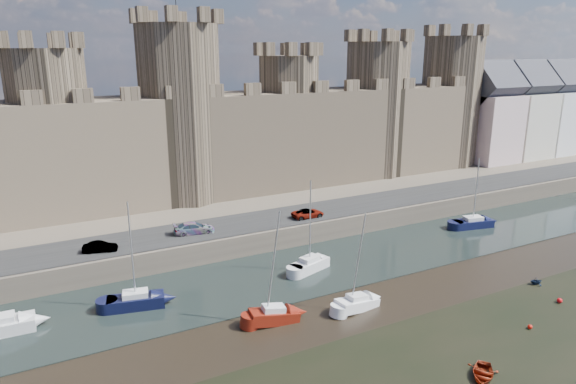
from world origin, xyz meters
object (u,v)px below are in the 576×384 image
at_px(sailboat_4, 274,315).
at_px(sailboat_1, 136,300).
at_px(sailboat_0, 0,326).
at_px(car_2, 194,228).
at_px(car_1, 100,247).
at_px(sailboat_5, 357,302).
at_px(sailboat_2, 310,264).
at_px(car_3, 308,213).
at_px(sailboat_3, 473,222).

bearing_deg(sailboat_4, sailboat_1, 147.69).
bearing_deg(sailboat_0, car_2, 26.61).
distance_m(sailboat_1, sailboat_4, 12.64).
xyz_separation_m(car_1, sailboat_5, (19.00, -18.05, -2.39)).
height_order(car_1, sailboat_2, sailboat_2).
bearing_deg(sailboat_0, sailboat_5, -17.81).
relative_size(car_2, car_3, 1.12).
height_order(car_2, sailboat_3, sailboat_3).
relative_size(sailboat_1, sailboat_3, 1.09).
bearing_deg(sailboat_5, car_1, 129.33).
distance_m(car_1, sailboat_3, 45.49).
xyz_separation_m(car_1, sailboat_2, (19.35, -9.01, -2.27)).
bearing_deg(sailboat_0, sailboat_2, -0.17).
distance_m(sailboat_3, sailboat_4, 34.80).
height_order(sailboat_2, sailboat_5, sailboat_2).
bearing_deg(sailboat_5, sailboat_3, 15.78).
xyz_separation_m(car_2, sailboat_0, (-19.25, -8.93, -2.38)).
xyz_separation_m(car_2, sailboat_2, (9.23, -9.87, -2.37)).
relative_size(car_3, sailboat_3, 0.44).
relative_size(sailboat_1, sailboat_2, 1.02).
bearing_deg(sailboat_4, sailboat_0, 163.94).
height_order(car_1, sailboat_3, sailboat_3).
bearing_deg(sailboat_1, car_2, 60.79).
bearing_deg(sailboat_5, sailboat_4, 162.78).
xyz_separation_m(car_1, sailboat_1, (1.59, -8.73, -2.27)).
height_order(car_1, car_3, car_3).
relative_size(car_3, sailboat_2, 0.42).
height_order(sailboat_0, sailboat_2, sailboat_0).
bearing_deg(sailboat_5, sailboat_1, 144.71).
bearing_deg(sailboat_2, sailboat_4, -153.66).
xyz_separation_m(sailboat_0, sailboat_5, (28.12, -9.98, -0.11)).
bearing_deg(car_3, sailboat_3, -108.14).
distance_m(sailboat_0, sailboat_4, 22.28).
bearing_deg(sailboat_1, sailboat_2, 11.53).
distance_m(car_3, sailboat_5, 18.78).
bearing_deg(car_3, sailboat_4, 142.82).
xyz_separation_m(car_3, sailboat_1, (-22.57, -8.58, -2.27)).
relative_size(sailboat_2, sailboat_3, 1.07).
xyz_separation_m(sailboat_3, sailboat_5, (-25.87, -10.93, -0.06)).
height_order(car_2, sailboat_1, sailboat_1).
xyz_separation_m(sailboat_3, sailboat_4, (-33.45, -9.58, 0.01)).
height_order(sailboat_0, sailboat_1, sailboat_1).
distance_m(sailboat_3, sailboat_5, 28.08).
xyz_separation_m(sailboat_2, sailboat_3, (25.52, 1.89, -0.06)).
distance_m(car_2, sailboat_1, 13.05).
height_order(car_2, sailboat_5, sailboat_5).
height_order(car_2, car_3, car_2).
height_order(sailboat_4, sailboat_5, sailboat_4).
height_order(car_3, sailboat_1, sailboat_1).
distance_m(car_3, sailboat_2, 10.33).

